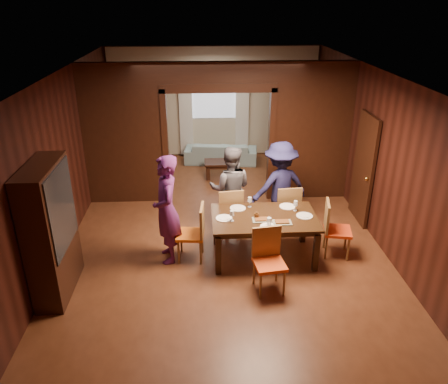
{
  "coord_description": "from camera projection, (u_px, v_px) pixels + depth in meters",
  "views": [
    {
      "loc": [
        -0.37,
        -7.04,
        4.07
      ],
      "look_at": [
        -0.0,
        -0.4,
        1.05
      ],
      "focal_mm": 35.0,
      "sensor_mm": 36.0,
      "label": 1
    }
  ],
  "objects": [
    {
      "name": "floor",
      "position": [
        223.0,
        235.0,
        8.1
      ],
      "size": [
        9.0,
        9.0,
        0.0
      ],
      "primitive_type": "plane",
      "color": "#552B18",
      "rests_on": "ground"
    },
    {
      "name": "ceiling",
      "position": [
        223.0,
        75.0,
        6.9
      ],
      "size": [
        5.5,
        9.0,
        0.02
      ],
      "primitive_type": "cube",
      "color": "silver",
      "rests_on": "room_walls"
    },
    {
      "name": "room_walls",
      "position": [
        218.0,
        128.0,
        9.19
      ],
      "size": [
        5.52,
        9.01,
        2.9
      ],
      "color": "black",
      "rests_on": "floor"
    },
    {
      "name": "person_purple",
      "position": [
        167.0,
        210.0,
        7.01
      ],
      "size": [
        0.55,
        0.74,
        1.83
      ],
      "primitive_type": "imported",
      "rotation": [
        0.0,
        0.0,
        -1.38
      ],
      "color": "#5F2163",
      "rests_on": "floor"
    },
    {
      "name": "person_grey",
      "position": [
        230.0,
        189.0,
        7.98
      ],
      "size": [
        0.87,
        0.72,
        1.63
      ],
      "primitive_type": "imported",
      "rotation": [
        0.0,
        0.0,
        3.01
      ],
      "color": "#54525A",
      "rests_on": "floor"
    },
    {
      "name": "person_navy",
      "position": [
        280.0,
        186.0,
        8.03
      ],
      "size": [
        1.23,
        0.93,
        1.7
      ],
      "primitive_type": "imported",
      "rotation": [
        0.0,
        0.0,
        3.45
      ],
      "color": "#1B1A41",
      "rests_on": "floor"
    },
    {
      "name": "sofa",
      "position": [
        221.0,
        152.0,
        11.5
      ],
      "size": [
        1.95,
        0.95,
        0.55
      ],
      "primitive_type": "imported",
      "rotation": [
        0.0,
        0.0,
        3.02
      ],
      "color": "#8DB1B8",
      "rests_on": "floor"
    },
    {
      "name": "serving_bowl",
      "position": [
        268.0,
        212.0,
        7.18
      ],
      "size": [
        0.33,
        0.33,
        0.08
      ],
      "primitive_type": "imported",
      "color": "black",
      "rests_on": "dining_table"
    },
    {
      "name": "dining_table",
      "position": [
        264.0,
        237.0,
        7.27
      ],
      "size": [
        1.72,
        1.07,
        0.76
      ],
      "primitive_type": "cube",
      "color": "black",
      "rests_on": "floor"
    },
    {
      "name": "coffee_table",
      "position": [
        221.0,
        169.0,
        10.58
      ],
      "size": [
        0.8,
        0.5,
        0.4
      ],
      "primitive_type": "cube",
      "color": "black",
      "rests_on": "floor"
    },
    {
      "name": "chair_left",
      "position": [
        190.0,
        233.0,
        7.19
      ],
      "size": [
        0.48,
        0.48,
        0.97
      ],
      "primitive_type": null,
      "rotation": [
        0.0,
        0.0,
        -1.66
      ],
      "color": "orange",
      "rests_on": "floor"
    },
    {
      "name": "chair_right",
      "position": [
        338.0,
        229.0,
        7.3
      ],
      "size": [
        0.52,
        0.52,
        0.97
      ],
      "primitive_type": null,
      "rotation": [
        0.0,
        0.0,
        1.38
      ],
      "color": "#EE4016",
      "rests_on": "floor"
    },
    {
      "name": "chair_far_l",
      "position": [
        229.0,
        211.0,
        7.91
      ],
      "size": [
        0.48,
        0.48,
        0.97
      ],
      "primitive_type": null,
      "rotation": [
        0.0,
        0.0,
        3.25
      ],
      "color": "#D55D14",
      "rests_on": "floor"
    },
    {
      "name": "chair_far_r",
      "position": [
        286.0,
        208.0,
        8.01
      ],
      "size": [
        0.47,
        0.47,
        0.97
      ],
      "primitive_type": null,
      "rotation": [
        0.0,
        0.0,
        3.22
      ],
      "color": "#C66A12",
      "rests_on": "floor"
    },
    {
      "name": "chair_near",
      "position": [
        270.0,
        262.0,
        6.4
      ],
      "size": [
        0.5,
        0.5,
        0.97
      ],
      "primitive_type": null,
      "rotation": [
        0.0,
        0.0,
        0.14
      ],
      "color": "#F14E16",
      "rests_on": "floor"
    },
    {
      "name": "hutch",
      "position": [
        51.0,
        231.0,
        6.2
      ],
      "size": [
        0.4,
        1.2,
        2.0
      ],
      "primitive_type": "cube",
      "color": "black",
      "rests_on": "floor"
    },
    {
      "name": "door_right",
      "position": [
        364.0,
        169.0,
        8.26
      ],
      "size": [
        0.06,
        0.9,
        2.1
      ],
      "primitive_type": "cube",
      "color": "black",
      "rests_on": "floor"
    },
    {
      "name": "window_far",
      "position": [
        214.0,
        93.0,
        11.44
      ],
      "size": [
        1.2,
        0.03,
        1.3
      ],
      "primitive_type": "cube",
      "color": "silver",
      "rests_on": "back_wall"
    },
    {
      "name": "curtain_left",
      "position": [
        186.0,
        111.0,
        11.55
      ],
      "size": [
        0.35,
        0.06,
        2.4
      ],
      "primitive_type": "cube",
      "color": "white",
      "rests_on": "back_wall"
    },
    {
      "name": "curtain_right",
      "position": [
        242.0,
        110.0,
        11.62
      ],
      "size": [
        0.35,
        0.06,
        2.4
      ],
      "primitive_type": "cube",
      "color": "white",
      "rests_on": "back_wall"
    },
    {
      "name": "plate_left",
      "position": [
        224.0,
        218.0,
        7.06
      ],
      "size": [
        0.27,
        0.27,
        0.01
      ],
      "primitive_type": "cylinder",
      "color": "white",
      "rests_on": "dining_table"
    },
    {
      "name": "plate_far_l",
      "position": [
        238.0,
        208.0,
        7.39
      ],
      "size": [
        0.27,
        0.27,
        0.01
      ],
      "primitive_type": "cylinder",
      "color": "silver",
      "rests_on": "dining_table"
    },
    {
      "name": "plate_far_r",
      "position": [
        287.0,
        206.0,
        7.45
      ],
      "size": [
        0.27,
        0.27,
        0.01
      ],
      "primitive_type": "cylinder",
      "color": "white",
      "rests_on": "dining_table"
    },
    {
      "name": "plate_right",
      "position": [
        304.0,
        216.0,
        7.13
      ],
      "size": [
        0.27,
        0.27,
        0.01
      ],
      "primitive_type": "cylinder",
      "color": "silver",
      "rests_on": "dining_table"
    },
    {
      "name": "plate_near",
      "position": [
        269.0,
        227.0,
        6.8
      ],
      "size": [
        0.27,
        0.27,
        0.01
      ],
      "primitive_type": "cylinder",
      "color": "white",
      "rests_on": "dining_table"
    },
    {
      "name": "platter_a",
      "position": [
        262.0,
        219.0,
        6.99
      ],
      "size": [
        0.3,
        0.2,
        0.04
      ],
      "primitive_type": "cube",
      "color": "slate",
      "rests_on": "dining_table"
    },
    {
      "name": "platter_b",
      "position": [
        282.0,
        222.0,
        6.91
      ],
      "size": [
        0.3,
        0.2,
        0.04
      ],
      "primitive_type": "cube",
      "color": "gray",
      "rests_on": "dining_table"
    },
    {
      "name": "wineglass_left",
      "position": [
        232.0,
        216.0,
        6.95
      ],
      "size": [
        0.08,
        0.08,
        0.18
      ],
      "primitive_type": null,
      "color": "silver",
      "rests_on": "dining_table"
    },
    {
      "name": "wineglass_far",
      "position": [
        250.0,
        202.0,
        7.41
      ],
      "size": [
        0.08,
        0.08,
        0.18
      ],
      "primitive_type": null,
      "color": "white",
      "rests_on": "dining_table"
    },
    {
      "name": "wineglass_right",
      "position": [
        295.0,
        206.0,
        7.28
      ],
      "size": [
        0.08,
        0.08,
        0.18
      ],
      "primitive_type": null,
      "color": "white",
      "rests_on": "dining_table"
    },
    {
      "name": "tumbler",
      "position": [
        269.0,
        222.0,
        6.81
      ],
      "size": [
        0.07,
        0.07,
        0.14
      ],
      "primitive_type": "cylinder",
      "color": "white",
      "rests_on": "dining_table"
    },
    {
      "name": "condiment_jar",
      "position": [
        257.0,
        215.0,
        7.04
      ],
      "size": [
        0.08,
        0.08,
        0.11
      ],
      "primitive_type": null,
      "color": "#482810",
      "rests_on": "dining_table"
    }
  ]
}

